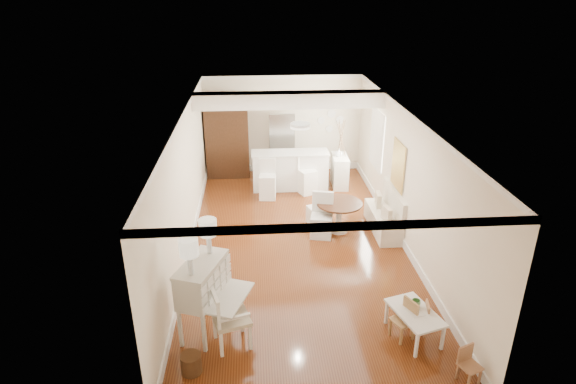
{
  "coord_description": "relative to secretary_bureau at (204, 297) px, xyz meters",
  "views": [
    {
      "loc": [
        -0.85,
        -8.96,
        5.11
      ],
      "look_at": [
        -0.16,
        0.3,
        1.09
      ],
      "focal_mm": 30.0,
      "sensor_mm": 36.0,
      "label": 1
    }
  ],
  "objects": [
    {
      "name": "bar_stool_right",
      "position": [
        2.22,
        5.39,
        -0.12
      ],
      "size": [
        0.54,
        0.54,
        1.03
      ],
      "primitive_type": "cube",
      "rotation": [
        0.0,
        0.0,
        0.39
      ],
      "color": "white",
      "rests_on": "ground"
    },
    {
      "name": "breakfast_counter",
      "position": [
        1.8,
        5.77,
        -0.12
      ],
      "size": [
        2.05,
        0.65,
        1.03
      ],
      "primitive_type": "cube",
      "color": "white",
      "rests_on": "ground"
    },
    {
      "name": "kids_chair_b",
      "position": [
        3.36,
        -0.3,
        -0.35
      ],
      "size": [
        0.32,
        0.32,
        0.57
      ],
      "primitive_type": "cube",
      "rotation": [
        0.0,
        0.0,
        -1.76
      ],
      "color": "#B57E52",
      "rests_on": "ground"
    },
    {
      "name": "dining_table",
      "position": [
        2.69,
        3.22,
        -0.29
      ],
      "size": [
        1.23,
        1.23,
        0.69
      ],
      "primitive_type": "cylinder",
      "rotation": [
        0.0,
        0.0,
        0.25
      ],
      "color": "#4C2918",
      "rests_on": "ground"
    },
    {
      "name": "sideboard",
      "position": [
        3.16,
        5.84,
        -0.2
      ],
      "size": [
        0.44,
        0.91,
        0.85
      ],
      "primitive_type": "cube",
      "rotation": [
        0.0,
        0.0,
        -0.05
      ],
      "color": "silver",
      "rests_on": "ground"
    },
    {
      "name": "kids_table",
      "position": [
        3.26,
        -0.37,
        -0.4
      ],
      "size": [
        0.8,
        1.05,
        0.46
      ],
      "primitive_type": "cube",
      "rotation": [
        0.0,
        0.0,
        0.29
      ],
      "color": "white",
      "rests_on": "ground"
    },
    {
      "name": "kids_chair_a",
      "position": [
        3.08,
        -0.4,
        -0.3
      ],
      "size": [
        0.42,
        0.42,
        0.66
      ],
      "primitive_type": "cube",
      "rotation": [
        0.0,
        0.0,
        -1.13
      ],
      "color": "tan",
      "rests_on": "ground"
    },
    {
      "name": "slip_chair_far",
      "position": [
        2.26,
        3.58,
        -0.21
      ],
      "size": [
        0.5,
        0.51,
        0.83
      ],
      "primitive_type": "cube",
      "rotation": [
        0.0,
        0.0,
        -2.83
      ],
      "color": "white",
      "rests_on": "ground"
    },
    {
      "name": "fridge",
      "position": [
        2.0,
        6.82,
        0.27
      ],
      "size": [
        0.75,
        0.65,
        1.8
      ],
      "primitive_type": "imported",
      "color": "silver",
      "rests_on": "ground"
    },
    {
      "name": "wicker_basket",
      "position": [
        -0.13,
        -0.9,
        -0.48
      ],
      "size": [
        0.34,
        0.34,
        0.3
      ],
      "primitive_type": "cylinder",
      "rotation": [
        0.0,
        0.0,
        -0.14
      ],
      "color": "#4F2F18",
      "rests_on": "ground"
    },
    {
      "name": "pantry_cabinet",
      "position": [
        0.1,
        6.85,
        0.52
      ],
      "size": [
        1.2,
        0.6,
        2.3
      ],
      "primitive_type": "cube",
      "color": "#381E11",
      "rests_on": "ground"
    },
    {
      "name": "slip_chair_near",
      "position": [
        2.28,
        3.02,
        -0.15
      ],
      "size": [
        0.55,
        0.57,
        0.97
      ],
      "primitive_type": "cube",
      "rotation": [
        0.0,
        0.0,
        -0.22
      ],
      "color": "silver",
      "rests_on": "ground"
    },
    {
      "name": "banquette",
      "position": [
        3.69,
        3.17,
        -0.14
      ],
      "size": [
        0.52,
        1.6,
        0.98
      ],
      "primitive_type": "cube",
      "color": "silver",
      "rests_on": "ground"
    },
    {
      "name": "pencil_cup",
      "position": [
        3.31,
        -0.23,
        -0.11
      ],
      "size": [
        0.18,
        0.18,
        0.11
      ],
      "primitive_type": "imported",
      "rotation": [
        0.0,
        0.0,
        -0.34
      ],
      "color": "#609758",
      "rests_on": "kids_table"
    },
    {
      "name": "room",
      "position": [
        1.74,
        2.99,
        1.35
      ],
      "size": [
        9.0,
        9.04,
        2.82
      ],
      "color": "brown",
      "rests_on": "ground"
    },
    {
      "name": "secretary_bureau",
      "position": [
        0.0,
        0.0,
        0.0
      ],
      "size": [
        1.28,
        1.29,
        1.26
      ],
      "primitive_type": "cube",
      "rotation": [
        0.0,
        0.0,
        -0.36
      ],
      "color": "silver",
      "rests_on": "ground"
    },
    {
      "name": "gustavian_armchair",
      "position": [
        0.43,
        -0.34,
        -0.14
      ],
      "size": [
        0.7,
        0.7,
        0.99
      ],
      "primitive_type": "cube",
      "rotation": [
        0.0,
        0.0,
        1.86
      ],
      "color": "white",
      "rests_on": "ground"
    },
    {
      "name": "kids_chair_c",
      "position": [
        3.74,
        -1.36,
        -0.35
      ],
      "size": [
        0.35,
        0.35,
        0.55
      ],
      "primitive_type": "cube",
      "rotation": [
        0.0,
        0.0,
        0.39
      ],
      "color": "#A26D49",
      "rests_on": "ground"
    },
    {
      "name": "bar_stool_left",
      "position": [
        1.17,
        5.13,
        -0.12
      ],
      "size": [
        0.45,
        0.45,
        1.02
      ],
      "primitive_type": "cube",
      "rotation": [
        0.0,
        0.0,
        -0.11
      ],
      "color": "white",
      "rests_on": "ground"
    },
    {
      "name": "branch_vase",
      "position": [
        3.12,
        5.84,
        0.33
      ],
      "size": [
        0.26,
        0.26,
        0.21
      ],
      "primitive_type": "imported",
      "rotation": [
        0.0,
        0.0,
        -0.32
      ],
      "color": "silver",
      "rests_on": "sideboard"
    }
  ]
}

